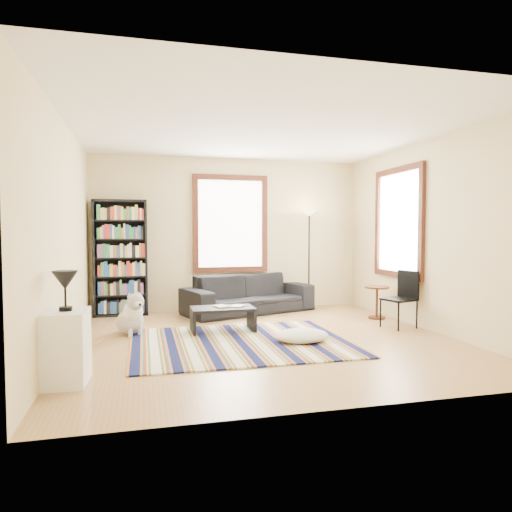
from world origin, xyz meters
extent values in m
cube|color=#9D8347|center=(0.00, 0.00, -0.05)|extent=(5.00, 5.00, 0.10)
cube|color=white|center=(0.00, 0.00, 2.85)|extent=(5.00, 5.00, 0.10)
cube|color=beige|center=(0.00, 2.55, 1.40)|extent=(5.00, 0.10, 2.80)
cube|color=beige|center=(0.00, -2.55, 1.40)|extent=(5.00, 0.10, 2.80)
cube|color=beige|center=(-2.55, 0.00, 1.40)|extent=(0.10, 5.00, 2.80)
cube|color=beige|center=(2.55, 0.00, 1.40)|extent=(0.10, 5.00, 2.80)
cube|color=white|center=(0.00, 2.47, 1.60)|extent=(1.20, 0.06, 1.60)
cube|color=white|center=(2.47, 0.80, 1.60)|extent=(0.06, 1.20, 1.60)
cube|color=#0B113B|center=(-0.37, -0.12, 0.01)|extent=(2.80, 2.24, 0.02)
imported|color=black|center=(0.25, 2.05, 0.34)|extent=(1.61, 2.50, 0.68)
cube|color=black|center=(-1.96, 2.32, 1.00)|extent=(0.90, 0.30, 2.00)
cube|color=black|center=(-0.48, 0.58, 0.18)|extent=(0.95, 0.59, 0.36)
imported|color=beige|center=(-0.58, 0.58, 0.37)|extent=(0.26, 0.23, 0.02)
imported|color=beige|center=(-0.33, 0.63, 0.37)|extent=(0.26, 0.28, 0.02)
ellipsoid|color=white|center=(0.42, -0.29, 0.09)|extent=(0.83, 0.70, 0.18)
cylinder|color=#441A11|center=(2.20, 0.98, 0.27)|extent=(0.53, 0.53, 0.54)
cube|color=black|center=(2.15, 0.23, 0.43)|extent=(0.51, 0.50, 0.86)
cube|color=white|center=(-2.30, -1.28, 0.35)|extent=(0.40, 0.52, 0.70)
camera|label=1|loc=(-1.58, -5.87, 1.44)|focal=32.00mm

